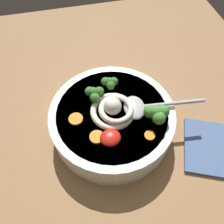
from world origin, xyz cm
name	(u,v)px	position (x,y,z in cm)	size (l,w,h in cm)	color
table_slab	(97,124)	(0.00, 0.00, 1.27)	(98.34, 98.34, 2.55)	#936D47
soup_bowl	(112,121)	(2.95, -2.89, 6.09)	(26.50, 26.50, 6.85)	white
noodle_pile	(114,109)	(3.20, -3.21, 10.68)	(10.16, 9.96, 4.09)	silver
soup_spoon	(141,107)	(8.94, -3.53, 10.20)	(17.46, 6.43, 1.60)	#B7B7BC
chili_sauce_dollop	(110,138)	(1.17, -9.16, 10.31)	(4.05, 3.64, 1.82)	red
broccoli_floret_rear	(157,113)	(10.99, -6.87, 11.92)	(5.08, 4.37, 4.02)	#7A9E60
broccoli_floret_far	(95,93)	(0.22, 1.32, 11.40)	(4.04, 3.47, 3.19)	#7A9E60
broccoli_floret_beside_noodles	(110,83)	(3.98, 3.50, 11.24)	(3.72, 3.20, 2.94)	#7A9E60
carrot_slice_right	(114,99)	(4.02, 0.05, 9.68)	(2.00, 2.00, 0.55)	orange
carrot_slice_extra_a	(76,119)	(-4.61, -3.05, 9.64)	(2.89, 2.89, 0.48)	orange
carrot_slice_extra_b	(150,135)	(8.75, -10.04, 9.61)	(2.10, 2.10, 0.41)	orange
carrot_slice_center	(97,137)	(-1.27, -8.09, 9.69)	(2.81, 2.81, 0.56)	orange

